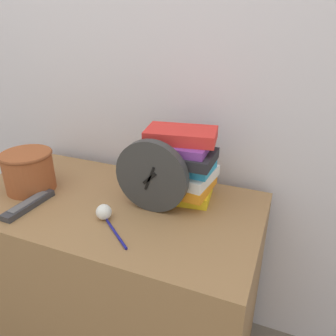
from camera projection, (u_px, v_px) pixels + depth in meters
name	position (u px, v px, depth m)	size (l,w,h in m)	color
wall_back	(147.00, 44.00, 1.21)	(6.00, 0.04, 2.40)	silver
desk	(115.00, 281.00, 1.28)	(1.04, 0.55, 0.72)	olive
desk_clock	(152.00, 177.00, 1.03)	(0.24, 0.03, 0.24)	#333333
book_stack	(182.00, 165.00, 1.10)	(0.25, 0.20, 0.25)	yellow
basket	(29.00, 170.00, 1.18)	(0.18, 0.18, 0.14)	#994C28
tv_remote	(29.00, 204.00, 1.09)	(0.05, 0.20, 0.02)	#333338
crumpled_paper_ball	(104.00, 212.00, 1.02)	(0.05, 0.05, 0.05)	white
pen	(116.00, 234.00, 0.95)	(0.13, 0.10, 0.01)	navy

